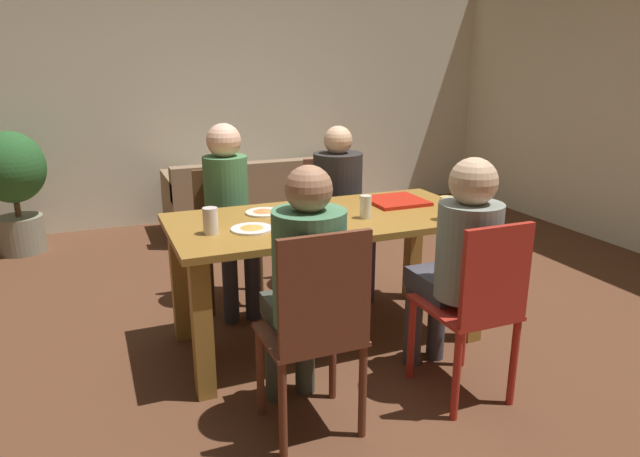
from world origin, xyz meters
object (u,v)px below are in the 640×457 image
(dining_table, at_px, (326,239))
(pizza_box_0, at_px, (396,201))
(chair_3, at_px, (225,231))
(plate_2, at_px, (252,228))
(couch, at_px, (258,203))
(potted_plant, at_px, (13,181))
(chair_2, at_px, (332,216))
(drinking_glass_3, at_px, (308,229))
(chair_0, at_px, (317,325))
(chair_1, at_px, (477,304))
(drinking_glass_0, at_px, (366,207))
(person_2, at_px, (341,196))
(plate_0, at_px, (322,223))
(person_3, at_px, (229,203))
(person_0, at_px, (305,277))
(plate_1, at_px, (264,212))
(person_1, at_px, (459,255))
(drinking_glass_2, at_px, (210,221))
(drinking_glass_1, at_px, (446,208))

(dining_table, bearing_deg, pizza_box_0, 14.47)
(chair_3, xyz_separation_m, plate_2, (-0.07, -0.95, 0.29))
(couch, relative_size, potted_plant, 1.64)
(chair_2, xyz_separation_m, drinking_glass_3, (-0.66, -1.21, 0.31))
(chair_0, relative_size, drinking_glass_3, 9.76)
(chair_3, bearing_deg, chair_1, -64.79)
(drinking_glass_0, xyz_separation_m, drinking_glass_3, (-0.45, -0.24, -0.02))
(chair_3, bearing_deg, person_2, -10.48)
(chair_2, xyz_separation_m, plate_2, (-0.88, -0.95, 0.27))
(plate_0, bearing_deg, person_3, 111.22)
(person_0, distance_m, pizza_box_0, 1.28)
(drinking_glass_3, xyz_separation_m, couch, (0.54, 2.78, -0.55))
(plate_2, bearing_deg, chair_3, 85.97)
(chair_3, bearing_deg, plate_2, -94.03)
(person_0, height_order, plate_1, person_0)
(person_0, bearing_deg, pizza_box_0, 42.36)
(person_1, xyz_separation_m, chair_2, (0.00, 1.57, -0.20))
(dining_table, bearing_deg, chair_0, -115.31)
(dining_table, bearing_deg, person_3, 120.16)
(chair_2, relative_size, drinking_glass_0, 7.18)
(dining_table, bearing_deg, person_0, -119.47)
(dining_table, xyz_separation_m, plate_1, (-0.32, 0.20, 0.15))
(plate_1, relative_size, plate_2, 0.95)
(drinking_glass_2, bearing_deg, couch, 68.75)
(drinking_glass_1, bearing_deg, drinking_glass_3, -177.73)
(chair_2, bearing_deg, drinking_glass_0, -102.58)
(chair_1, height_order, pizza_box_0, chair_1)
(person_2, distance_m, drinking_glass_1, 1.05)
(chair_0, height_order, drinking_glass_3, chair_0)
(person_2, height_order, drinking_glass_3, person_2)
(person_1, height_order, plate_2, person_1)
(dining_table, bearing_deg, chair_3, 115.79)
(chair_1, bearing_deg, chair_2, 90.00)
(person_3, height_order, plate_2, person_3)
(chair_2, height_order, potted_plant, potted_plant)
(person_2, height_order, plate_0, person_2)
(person_1, distance_m, drinking_glass_2, 1.28)
(chair_2, distance_m, plate_1, 1.01)
(chair_2, xyz_separation_m, chair_3, (-0.82, -0.00, -0.02))
(chair_3, distance_m, drinking_glass_1, 1.58)
(dining_table, height_order, plate_2, plate_2)
(chair_3, bearing_deg, chair_2, 0.11)
(chair_2, bearing_deg, drinking_glass_1, -80.87)
(person_0, bearing_deg, plate_2, 96.13)
(person_1, xyz_separation_m, drinking_glass_1, (0.19, 0.40, 0.13))
(person_1, xyz_separation_m, person_3, (-0.82, 1.43, 0.02))
(person_1, bearing_deg, potted_plant, 124.82)
(person_1, height_order, couch, person_1)
(chair_0, height_order, drinking_glass_2, chair_0)
(person_0, height_order, chair_3, person_0)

